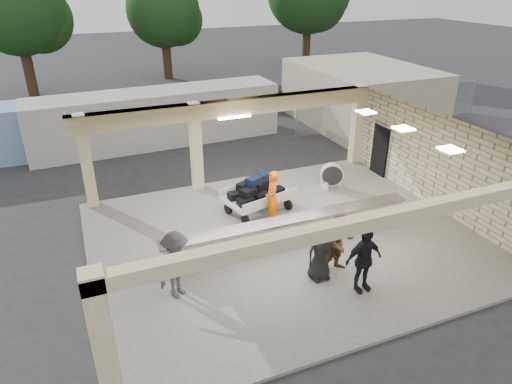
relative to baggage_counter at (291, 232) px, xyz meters
name	(u,v)px	position (x,y,z in m)	size (l,w,h in m)	color
ground	(283,240)	(0.00, 0.50, -0.59)	(120.00, 120.00, 0.00)	#27282A
pavilion	(281,194)	(0.21, 1.16, 0.76)	(12.01, 10.00, 3.55)	#615F5A
baggage_counter	(291,232)	(0.00, 0.00, 0.00)	(8.20, 0.58, 0.98)	beige
luggage_cart	(258,193)	(-0.09, 2.47, 0.26)	(2.67, 2.02, 1.39)	silver
drum_fan	(332,175)	(3.41, 3.26, 0.05)	(0.95, 0.64, 1.01)	silver
baggage_handler	(272,198)	(0.07, 1.58, 0.46)	(0.69, 0.38, 1.89)	#FF660D
passenger_a	(340,243)	(0.69, -1.69, 0.43)	(0.89, 0.39, 1.83)	brown
passenger_b	(364,260)	(0.80, -2.68, 0.45)	(1.10, 0.40, 1.87)	black
passenger_c	(176,265)	(-3.83, -1.05, 0.47)	(1.23, 0.43, 1.91)	#444449
passenger_d	(321,251)	(0.02, -1.82, 0.39)	(0.86, 0.35, 1.76)	black
car_white_a	(327,97)	(9.28, 13.73, 0.17)	(2.50, 5.27, 1.51)	silver
car_white_b	(339,92)	(10.59, 14.45, 0.21)	(1.87, 5.03, 1.59)	silver
car_dark	(272,96)	(6.19, 15.21, 0.16)	(1.57, 4.45, 1.48)	black
container_white	(158,117)	(-1.79, 11.41, 0.73)	(12.20, 2.44, 2.64)	beige
fence	(392,106)	(11.00, 9.50, 0.47)	(12.06, 0.06, 2.03)	gray
tree_left	(22,10)	(-7.68, 24.66, 5.00)	(6.60, 6.30, 9.00)	#382619
tree_mid	(167,13)	(2.32, 26.66, 4.38)	(6.00, 5.60, 8.00)	#382619
adjacent_building	(360,95)	(9.50, 10.50, 1.01)	(6.00, 8.00, 3.20)	#B2AB8D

